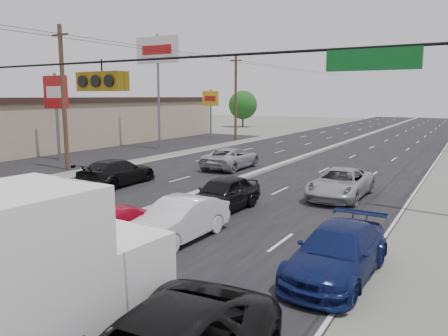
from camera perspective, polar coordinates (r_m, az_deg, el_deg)
The scene contains 17 objects.
road_surface at distance 38.42m, azimuth 10.78°, elevation 1.45°, with size 20.00×160.00×0.02m, color black.
center_median at distance 38.41m, azimuth 10.78°, elevation 1.60°, with size 0.50×160.00×0.20m, color gray.
strip_mall at distance 49.51m, azimuth -21.19°, elevation 5.40°, with size 12.00×42.00×4.60m, color tan.
parking_lot at distance 43.09m, azimuth -13.47°, elevation 2.20°, with size 10.00×42.00×0.02m, color black.
utility_pole_left_b at distance 32.65m, azimuth -20.22°, elevation 8.67°, with size 1.60×0.30×10.00m.
utility_pole_left_c at distance 52.33m, azimuth 1.54°, elevation 9.28°, with size 1.60×0.30×10.00m.
pole_sign_mid at distance 38.03m, azimuth -21.11°, elevation 8.65°, with size 2.60×0.25×7.00m.
pole_sign_billboard at distance 43.56m, azimuth -8.66°, elevation 14.12°, with size 5.00×0.25×11.00m.
pole_sign_far at distance 54.09m, azimuth -1.76°, elevation 8.54°, with size 2.20×0.25×6.00m.
tree_left_far at distance 74.46m, azimuth 2.49°, elevation 8.23°, with size 4.80×4.80×6.12m.
red_sedan at distance 15.79m, azimuth -16.71°, elevation -7.57°, with size 1.46×4.19×1.38m, color #A60A20.
queue_car_a at distance 19.83m, azimuth -0.17°, elevation -3.44°, with size 1.86×4.62×1.57m, color black.
queue_car_b at distance 15.92m, azimuth -5.92°, elevation -6.82°, with size 1.60×4.60×1.52m, color white.
queue_car_c at distance 23.17m, azimuth 14.95°, elevation -1.99°, with size 2.48×5.37×1.49m, color #989A9F.
queue_car_d at distance 13.17m, azimuth 14.61°, elevation -10.68°, with size 2.06×5.06×1.47m, color #0F1B4F.
oncoming_near at distance 26.31m, azimuth -13.77°, elevation -0.55°, with size 2.16×5.32×1.54m, color black.
oncoming_far at distance 31.47m, azimuth 0.95°, elevation 1.29°, with size 2.52×5.46×1.52m, color #9A9DA1.
Camera 1 is at (12.54, -5.95, 5.18)m, focal length 35.00 mm.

